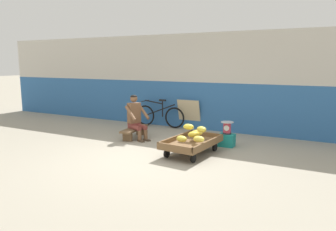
{
  "coord_description": "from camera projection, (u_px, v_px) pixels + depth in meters",
  "views": [
    {
      "loc": [
        3.38,
        -5.43,
        1.97
      ],
      "look_at": [
        -0.06,
        1.05,
        0.75
      ],
      "focal_mm": 34.22,
      "sensor_mm": 36.0,
      "label": 1
    }
  ],
  "objects": [
    {
      "name": "low_bench",
      "position": [
        134.0,
        130.0,
        8.42
      ],
      "size": [
        0.43,
        1.13,
        0.27
      ],
      "color": "brown",
      "rests_on": "ground"
    },
    {
      "name": "vendor_seated",
      "position": [
        136.0,
        117.0,
        8.29
      ],
      "size": [
        0.74,
        0.63,
        1.14
      ],
      "color": "brown",
      "rests_on": "ground"
    },
    {
      "name": "banana_cart",
      "position": [
        192.0,
        143.0,
        6.91
      ],
      "size": [
        0.96,
        1.51,
        0.36
      ],
      "color": "brown",
      "rests_on": "ground"
    },
    {
      "name": "sign_board",
      "position": [
        189.0,
        114.0,
        9.56
      ],
      "size": [
        0.7,
        0.25,
        0.88
      ],
      "color": "#C6B289",
      "rests_on": "ground"
    },
    {
      "name": "bicycle_near_left",
      "position": [
        160.0,
        115.0,
        9.85
      ],
      "size": [
        1.66,
        0.48,
        0.86
      ],
      "color": "black",
      "rests_on": "ground"
    },
    {
      "name": "banana_pile",
      "position": [
        194.0,
        133.0,
        6.84
      ],
      "size": [
        0.69,
        0.88,
        0.26
      ],
      "color": "gold",
      "rests_on": "banana_cart"
    },
    {
      "name": "back_wall",
      "position": [
        207.0,
        82.0,
        9.34
      ],
      "size": [
        16.0,
        0.3,
        2.8
      ],
      "color": "#2D609E",
      "rests_on": "ground"
    },
    {
      "name": "plastic_crate",
      "position": [
        227.0,
        140.0,
        7.58
      ],
      "size": [
        0.36,
        0.28,
        0.3
      ],
      "color": "#19847F",
      "rests_on": "ground"
    },
    {
      "name": "ground_plane",
      "position": [
        147.0,
        159.0,
        6.62
      ],
      "size": [
        80.0,
        80.0,
        0.0
      ],
      "primitive_type": "plane",
      "color": "gray"
    },
    {
      "name": "weighing_scale",
      "position": [
        227.0,
        128.0,
        7.53
      ],
      "size": [
        0.3,
        0.3,
        0.29
      ],
      "color": "#28282D",
      "rests_on": "plastic_crate"
    }
  ]
}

